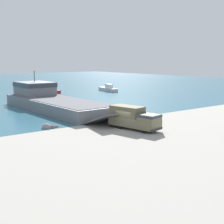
{
  "coord_description": "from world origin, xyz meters",
  "views": [
    {
      "loc": [
        -26.93,
        -32.21,
        9.33
      ],
      "look_at": [
        0.2,
        3.77,
        1.81
      ],
      "focal_mm": 50.0,
      "sensor_mm": 36.0,
      "label": 1
    }
  ],
  "objects_px": {
    "military_truck": "(134,118)",
    "moored_boat_b": "(37,89)",
    "moored_boat_a": "(108,89)",
    "moored_boat_c": "(50,91)",
    "landing_craft": "(52,100)",
    "soldier_on_ramp": "(143,117)"
  },
  "relations": [
    {
      "from": "moored_boat_b",
      "to": "landing_craft",
      "type": "bearing_deg",
      "value": 56.97
    },
    {
      "from": "moored_boat_b",
      "to": "moored_boat_c",
      "type": "xyz_separation_m",
      "value": [
        0.95,
        -6.73,
        0.01
      ]
    },
    {
      "from": "moored_boat_a",
      "to": "moored_boat_b",
      "type": "distance_m",
      "value": 21.53
    },
    {
      "from": "moored_boat_b",
      "to": "moored_boat_a",
      "type": "bearing_deg",
      "value": 127.8
    },
    {
      "from": "landing_craft",
      "to": "moored_boat_b",
      "type": "height_order",
      "value": "landing_craft"
    },
    {
      "from": "moored_boat_b",
      "to": "moored_boat_c",
      "type": "distance_m",
      "value": 6.79
    },
    {
      "from": "landing_craft",
      "to": "military_truck",
      "type": "distance_m",
      "value": 23.28
    },
    {
      "from": "soldier_on_ramp",
      "to": "moored_boat_b",
      "type": "height_order",
      "value": "soldier_on_ramp"
    },
    {
      "from": "military_truck",
      "to": "moored_boat_a",
      "type": "height_order",
      "value": "military_truck"
    },
    {
      "from": "military_truck",
      "to": "moored_boat_c",
      "type": "height_order",
      "value": "military_truck"
    },
    {
      "from": "moored_boat_a",
      "to": "moored_boat_c",
      "type": "relative_size",
      "value": 1.18
    },
    {
      "from": "soldier_on_ramp",
      "to": "moored_boat_c",
      "type": "distance_m",
      "value": 50.17
    },
    {
      "from": "landing_craft",
      "to": "military_truck",
      "type": "bearing_deg",
      "value": -89.52
    },
    {
      "from": "military_truck",
      "to": "landing_craft",
      "type": "bearing_deg",
      "value": 170.61
    },
    {
      "from": "military_truck",
      "to": "moored_boat_b",
      "type": "distance_m",
      "value": 58.77
    },
    {
      "from": "landing_craft",
      "to": "moored_boat_b",
      "type": "xyz_separation_m",
      "value": [
        12.11,
        34.38,
        -1.11
      ]
    },
    {
      "from": "soldier_on_ramp",
      "to": "moored_boat_a",
      "type": "relative_size",
      "value": 0.2
    },
    {
      "from": "military_truck",
      "to": "soldier_on_ramp",
      "type": "bearing_deg",
      "value": 105.88
    },
    {
      "from": "military_truck",
      "to": "moored_boat_a",
      "type": "relative_size",
      "value": 0.86
    },
    {
      "from": "landing_craft",
      "to": "military_truck",
      "type": "relative_size",
      "value": 4.37
    },
    {
      "from": "landing_craft",
      "to": "moored_boat_a",
      "type": "distance_m",
      "value": 35.75
    },
    {
      "from": "soldier_on_ramp",
      "to": "moored_boat_b",
      "type": "bearing_deg",
      "value": -68.01
    }
  ]
}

